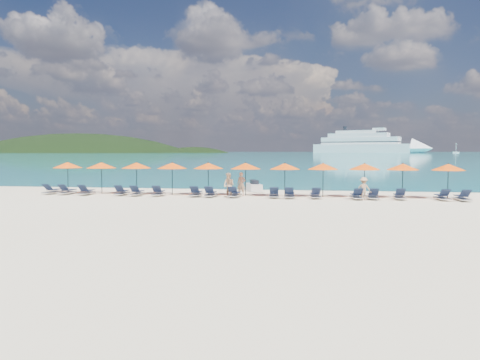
# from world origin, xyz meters

# --- Properties ---
(ground) EXTENTS (1400.00, 1400.00, 0.00)m
(ground) POSITION_xyz_m (0.00, 0.00, 0.00)
(ground) COLOR beige
(sea) EXTENTS (1600.00, 1300.00, 0.01)m
(sea) POSITION_xyz_m (0.00, 660.00, 0.01)
(sea) COLOR #1FA9B2
(sea) RESTS_ON ground
(headland_main) EXTENTS (374.00, 242.00, 126.50)m
(headland_main) POSITION_xyz_m (-300.00, 540.00, -38.00)
(headland_main) COLOR black
(headland_main) RESTS_ON ground
(headland_small) EXTENTS (162.00, 126.00, 85.50)m
(headland_small) POSITION_xyz_m (-150.00, 560.00, -35.00)
(headland_small) COLOR black
(headland_small) RESTS_ON ground
(cruise_ship) EXTENTS (141.52, 76.44, 40.03)m
(cruise_ship) POSITION_xyz_m (73.50, 568.47, 10.42)
(cruise_ship) COLOR white
(cruise_ship) RESTS_ON ground
(sailboat_far) EXTENTS (6.13, 2.04, 11.24)m
(sailboat_far) POSITION_xyz_m (154.10, 506.70, 1.15)
(sailboat_far) COLOR white
(sailboat_far) RESTS_ON ground
(jetski) EXTENTS (1.58, 2.49, 0.83)m
(jetski) POSITION_xyz_m (0.15, 8.68, 0.34)
(jetski) COLOR silver
(jetski) RESTS_ON ground
(beachgoer_a) EXTENTS (0.61, 0.43, 1.60)m
(beachgoer_a) POSITION_xyz_m (-0.23, 5.01, 0.80)
(beachgoer_a) COLOR tan
(beachgoer_a) RESTS_ON ground
(beachgoer_b) EXTENTS (0.91, 0.78, 1.63)m
(beachgoer_b) POSITION_xyz_m (-0.83, 3.56, 0.81)
(beachgoer_b) COLOR tan
(beachgoer_b) RESTS_ON ground
(beachgoer_c) EXTENTS (0.99, 0.61, 1.42)m
(beachgoer_c) POSITION_xyz_m (7.70, 3.52, 0.71)
(beachgoer_c) COLOR tan
(beachgoer_c) RESTS_ON ground
(umbrella_0) EXTENTS (2.10, 2.10, 2.28)m
(umbrella_0) POSITION_xyz_m (-13.03, 5.23, 2.02)
(umbrella_0) COLOR black
(umbrella_0) RESTS_ON ground
(umbrella_1) EXTENTS (2.10, 2.10, 2.28)m
(umbrella_1) POSITION_xyz_m (-10.38, 5.14, 2.02)
(umbrella_1) COLOR black
(umbrella_1) RESTS_ON ground
(umbrella_2) EXTENTS (2.10, 2.10, 2.28)m
(umbrella_2) POSITION_xyz_m (-7.78, 5.21, 2.02)
(umbrella_2) COLOR black
(umbrella_2) RESTS_ON ground
(umbrella_3) EXTENTS (2.10, 2.10, 2.28)m
(umbrella_3) POSITION_xyz_m (-5.11, 5.05, 2.02)
(umbrella_3) COLOR black
(umbrella_3) RESTS_ON ground
(umbrella_4) EXTENTS (2.10, 2.10, 2.28)m
(umbrella_4) POSITION_xyz_m (-2.60, 5.29, 2.02)
(umbrella_4) COLOR black
(umbrella_4) RESTS_ON ground
(umbrella_5) EXTENTS (2.10, 2.10, 2.28)m
(umbrella_5) POSITION_xyz_m (0.02, 5.26, 2.02)
(umbrella_5) COLOR black
(umbrella_5) RESTS_ON ground
(umbrella_6) EXTENTS (2.10, 2.10, 2.28)m
(umbrella_6) POSITION_xyz_m (2.71, 5.06, 2.02)
(umbrella_6) COLOR black
(umbrella_6) RESTS_ON ground
(umbrella_7) EXTENTS (2.10, 2.10, 2.28)m
(umbrella_7) POSITION_xyz_m (5.23, 5.25, 2.02)
(umbrella_7) COLOR black
(umbrella_7) RESTS_ON ground
(umbrella_8) EXTENTS (2.10, 2.10, 2.28)m
(umbrella_8) POSITION_xyz_m (7.91, 5.29, 2.02)
(umbrella_8) COLOR black
(umbrella_8) RESTS_ON ground
(umbrella_9) EXTENTS (2.10, 2.10, 2.28)m
(umbrella_9) POSITION_xyz_m (10.32, 5.33, 2.02)
(umbrella_9) COLOR black
(umbrella_9) RESTS_ON ground
(umbrella_10) EXTENTS (2.10, 2.10, 2.28)m
(umbrella_10) POSITION_xyz_m (13.04, 5.05, 2.02)
(umbrella_10) COLOR black
(umbrella_10) RESTS_ON ground
(lounger_0) EXTENTS (0.78, 1.75, 0.66)m
(lounger_0) POSITION_xyz_m (-13.63, 4.15, 0.24)
(lounger_0) COLOR silver
(lounger_0) RESTS_ON ground
(lounger_1) EXTENTS (0.64, 1.71, 0.66)m
(lounger_1) POSITION_xyz_m (-12.42, 4.02, 0.24)
(lounger_1) COLOR silver
(lounger_1) RESTS_ON ground
(lounger_2) EXTENTS (0.68, 1.72, 0.66)m
(lounger_2) POSITION_xyz_m (-10.89, 3.81, 0.24)
(lounger_2) COLOR silver
(lounger_2) RESTS_ON ground
(lounger_3) EXTENTS (0.74, 1.74, 0.66)m
(lounger_3) POSITION_xyz_m (-8.36, 3.94, 0.24)
(lounger_3) COLOR silver
(lounger_3) RESTS_ON ground
(lounger_4) EXTENTS (0.73, 1.74, 0.66)m
(lounger_4) POSITION_xyz_m (-7.22, 3.83, 0.24)
(lounger_4) COLOR silver
(lounger_4) RESTS_ON ground
(lounger_5) EXTENTS (0.79, 1.75, 0.66)m
(lounger_5) POSITION_xyz_m (-5.74, 3.96, 0.24)
(lounger_5) COLOR silver
(lounger_5) RESTS_ON ground
(lounger_6) EXTENTS (0.72, 1.74, 0.66)m
(lounger_6) POSITION_xyz_m (-3.12, 3.93, 0.24)
(lounger_6) COLOR silver
(lounger_6) RESTS_ON ground
(lounger_7) EXTENTS (0.69, 1.72, 0.66)m
(lounger_7) POSITION_xyz_m (-2.10, 3.78, 0.24)
(lounger_7) COLOR silver
(lounger_7) RESTS_ON ground
(lounger_8) EXTENTS (0.74, 1.74, 0.66)m
(lounger_8) POSITION_xyz_m (-0.50, 3.87, 0.24)
(lounger_8) COLOR silver
(lounger_8) RESTS_ON ground
(lounger_9) EXTENTS (0.78, 1.75, 0.66)m
(lounger_9) POSITION_xyz_m (2.09, 3.91, 0.24)
(lounger_9) COLOR silver
(lounger_9) RESTS_ON ground
(lounger_10) EXTENTS (0.63, 1.70, 0.66)m
(lounger_10) POSITION_xyz_m (3.10, 3.82, 0.24)
(lounger_10) COLOR silver
(lounger_10) RESTS_ON ground
(lounger_11) EXTENTS (0.77, 1.75, 0.66)m
(lounger_11) POSITION_xyz_m (4.73, 3.92, 0.24)
(lounger_11) COLOR silver
(lounger_11) RESTS_ON ground
(lounger_12) EXTENTS (0.78, 1.75, 0.66)m
(lounger_12) POSITION_xyz_m (7.28, 3.77, 0.24)
(lounger_12) COLOR silver
(lounger_12) RESTS_ON ground
(lounger_13) EXTENTS (0.64, 1.71, 0.66)m
(lounger_13) POSITION_xyz_m (8.32, 3.97, 0.24)
(lounger_13) COLOR silver
(lounger_13) RESTS_ON ground
(lounger_14) EXTENTS (0.68, 1.72, 0.66)m
(lounger_14) POSITION_xyz_m (9.93, 4.08, 0.24)
(lounger_14) COLOR silver
(lounger_14) RESTS_ON ground
(lounger_15) EXTENTS (0.71, 1.73, 0.66)m
(lounger_15) POSITION_xyz_m (12.46, 4.07, 0.24)
(lounger_15) COLOR silver
(lounger_15) RESTS_ON ground
(lounger_16) EXTENTS (0.70, 1.73, 0.66)m
(lounger_16) POSITION_xyz_m (13.55, 3.81, 0.24)
(lounger_16) COLOR silver
(lounger_16) RESTS_ON ground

